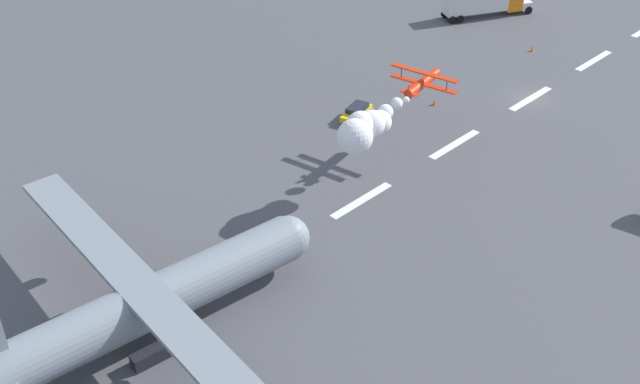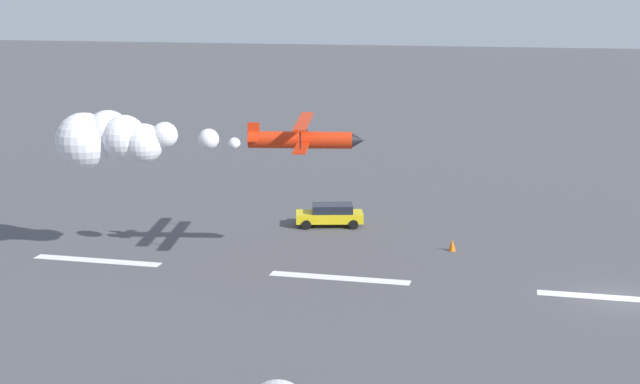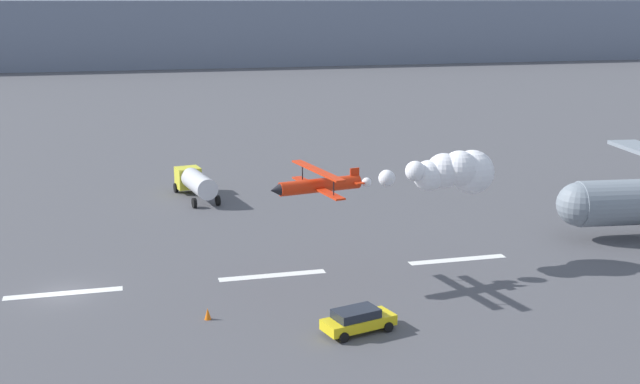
# 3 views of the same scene
# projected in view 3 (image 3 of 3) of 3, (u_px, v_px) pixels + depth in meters

# --- Properties ---
(ground_plane) EXTENTS (440.00, 440.00, 0.00)m
(ground_plane) POSITION_uv_depth(u_px,v_px,m) (64.00, 293.00, 55.38)
(ground_plane) COLOR #4C4C51
(ground_plane) RESTS_ON ground
(runway_stripe_3) EXTENTS (8.00, 0.90, 0.01)m
(runway_stripe_3) POSITION_uv_depth(u_px,v_px,m) (64.00, 293.00, 55.38)
(runway_stripe_3) COLOR white
(runway_stripe_3) RESTS_ON ground
(runway_stripe_4) EXTENTS (8.00, 0.90, 0.01)m
(runway_stripe_4) POSITION_uv_depth(u_px,v_px,m) (272.00, 275.00, 58.96)
(runway_stripe_4) COLOR white
(runway_stripe_4) RESTS_ON ground
(runway_stripe_5) EXTENTS (8.00, 0.90, 0.01)m
(runway_stripe_5) POSITION_uv_depth(u_px,v_px,m) (457.00, 260.00, 62.53)
(runway_stripe_5) COLOR white
(runway_stripe_5) RESTS_ON ground
(mountain_ridge_distant) EXTENTS (396.00, 16.00, 19.34)m
(mountain_ridge_distant) POSITION_uv_depth(u_px,v_px,m) (97.00, 35.00, 229.37)
(mountain_ridge_distant) COLOR slate
(mountain_ridge_distant) RESTS_ON ground
(stunt_biplane_red) EXTENTS (17.95, 7.65, 3.47)m
(stunt_biplane_red) POSITION_uv_depth(u_px,v_px,m) (444.00, 172.00, 59.57)
(stunt_biplane_red) COLOR red
(fuel_tanker_truck) EXTENTS (4.10, 8.65, 2.90)m
(fuel_tanker_truck) POSITION_uv_depth(u_px,v_px,m) (196.00, 182.00, 81.16)
(fuel_tanker_truck) COLOR yellow
(fuel_tanker_truck) RESTS_ON ground
(followme_car_yellow) EXTENTS (4.86, 2.93, 1.52)m
(followme_car_yellow) POSITION_uv_depth(u_px,v_px,m) (358.00, 320.00, 48.80)
(followme_car_yellow) COLOR yellow
(followme_car_yellow) RESTS_ON ground
(traffic_cone_far) EXTENTS (0.44, 0.44, 0.75)m
(traffic_cone_far) POSITION_uv_depth(u_px,v_px,m) (208.00, 314.00, 50.83)
(traffic_cone_far) COLOR orange
(traffic_cone_far) RESTS_ON ground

